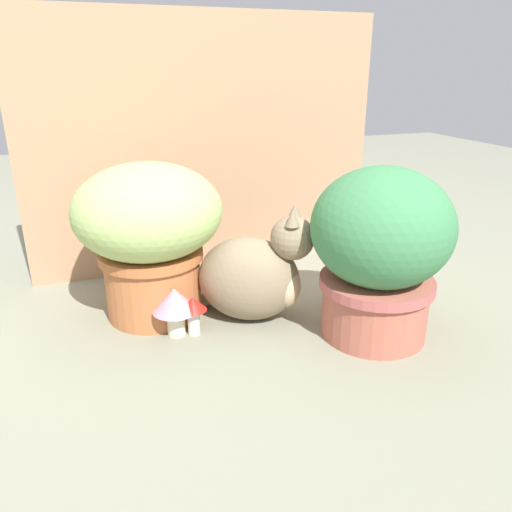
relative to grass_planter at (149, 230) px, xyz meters
name	(u,v)px	position (x,y,z in m)	size (l,w,h in m)	color
ground_plane	(207,335)	(0.10, -0.16, -0.23)	(6.00, 6.00, 0.00)	gray
cardboard_backdrop	(206,146)	(0.23, 0.30, 0.15)	(1.10, 0.03, 0.77)	tan
grass_planter	(149,230)	(0.00, 0.00, 0.00)	(0.37, 0.37, 0.40)	#B7683B
leafy_planter	(380,249)	(0.49, -0.29, -0.01)	(0.33, 0.33, 0.41)	#B05D4B
cat	(255,275)	(0.24, -0.12, -0.11)	(0.34, 0.29, 0.32)	#857358
mushroom_ornament_red	(193,309)	(0.07, -0.14, -0.16)	(0.07, 0.07, 0.10)	silver
mushroom_ornament_pink	(175,303)	(0.03, -0.13, -0.15)	(0.11, 0.11, 0.12)	#EDE8C6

